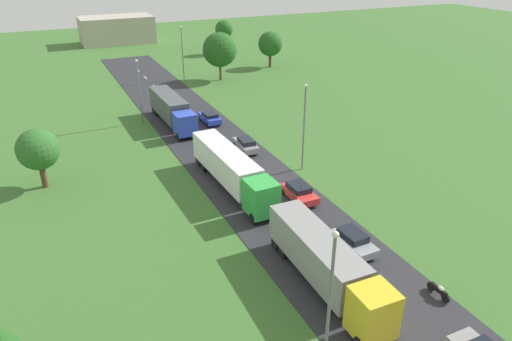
{
  "coord_description": "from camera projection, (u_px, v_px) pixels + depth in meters",
  "views": [
    {
      "loc": [
        -17.43,
        -6.94,
        21.46
      ],
      "look_at": [
        -0.16,
        29.49,
        1.96
      ],
      "focal_mm": 32.8,
      "sensor_mm": 36.0,
      "label": 1
    }
  ],
  "objects": [
    {
      "name": "lamppost_fourth",
      "position": [
        182.0,
        51.0,
        80.35
      ],
      "size": [
        0.36,
        0.36,
        9.15
      ],
      "color": "slate",
      "rests_on": "ground"
    },
    {
      "name": "lamppost_second",
      "position": [
        304.0,
        124.0,
        47.4
      ],
      "size": [
        0.36,
        0.36,
        9.23
      ],
      "color": "slate",
      "rests_on": "ground"
    },
    {
      "name": "tree_ash",
      "position": [
        224.0,
        29.0,
        100.33
      ],
      "size": [
        3.78,
        3.78,
        7.02
      ],
      "color": "#513823",
      "rests_on": "ground"
    },
    {
      "name": "road",
      "position": [
        282.0,
        212.0,
        41.63
      ],
      "size": [
        10.0,
        140.0,
        0.06
      ],
      "primitive_type": "cube",
      "color": "#2B2B30",
      "rests_on": "ground"
    },
    {
      "name": "truck_lead",
      "position": [
        326.0,
        263.0,
        31.55
      ],
      "size": [
        2.74,
        12.56,
        3.56
      ],
      "color": "yellow",
      "rests_on": "road"
    },
    {
      "name": "tree_maple",
      "position": [
        220.0,
        50.0,
        80.08
      ],
      "size": [
        5.85,
        5.85,
        8.19
      ],
      "color": "#513823",
      "rests_on": "ground"
    },
    {
      "name": "motorcycle_courier",
      "position": [
        439.0,
        290.0,
        31.37
      ],
      "size": [
        0.28,
        1.94,
        0.91
      ],
      "color": "black",
      "rests_on": "road"
    },
    {
      "name": "truck_second",
      "position": [
        232.0,
        169.0,
        44.73
      ],
      "size": [
        2.87,
        14.75,
        3.53
      ],
      "color": "green",
      "rests_on": "road"
    },
    {
      "name": "distant_building",
      "position": [
        117.0,
        30.0,
        112.49
      ],
      "size": [
        16.86,
        9.36,
        6.14
      ],
      "primitive_type": "cube",
      "color": "#B2A899",
      "rests_on": "ground"
    },
    {
      "name": "truck_third",
      "position": [
        172.0,
        109.0,
        61.02
      ],
      "size": [
        2.67,
        12.86,
        3.68
      ],
      "color": "blue",
      "rests_on": "road"
    },
    {
      "name": "car_third",
      "position": [
        299.0,
        192.0,
        43.19
      ],
      "size": [
        1.9,
        4.14,
        1.51
      ],
      "color": "red",
      "rests_on": "road"
    },
    {
      "name": "car_second",
      "position": [
        354.0,
        241.0,
        36.12
      ],
      "size": [
        1.92,
        4.08,
        1.5
      ],
      "color": "#8C939E",
      "rests_on": "road"
    },
    {
      "name": "tree_birch",
      "position": [
        38.0,
        150.0,
        44.28
      ],
      "size": [
        3.97,
        3.97,
        5.98
      ],
      "color": "#513823",
      "rests_on": "ground"
    },
    {
      "name": "car_fourth",
      "position": [
        246.0,
        144.0,
        53.53
      ],
      "size": [
        1.9,
        4.27,
        1.54
      ],
      "color": "gray",
      "rests_on": "road"
    },
    {
      "name": "car_fifth",
      "position": [
        210.0,
        117.0,
        61.94
      ],
      "size": [
        1.91,
        4.25,
        1.46
      ],
      "color": "blue",
      "rests_on": "road"
    },
    {
      "name": "tree_pine",
      "position": [
        270.0,
        44.0,
        89.26
      ],
      "size": [
        4.64,
        4.64,
        6.74
      ],
      "color": "#513823",
      "rests_on": "ground"
    },
    {
      "name": "lamppost_third",
      "position": [
        139.0,
        89.0,
        60.4
      ],
      "size": [
        0.36,
        0.36,
        8.47
      ],
      "color": "slate",
      "rests_on": "ground"
    },
    {
      "name": "lamppost_lead",
      "position": [
        330.0,
        300.0,
        23.86
      ],
      "size": [
        0.36,
        0.36,
        9.26
      ],
      "color": "slate",
      "rests_on": "ground"
    },
    {
      "name": "lane_marking_centre",
      "position": [
        290.0,
        219.0,
        40.37
      ],
      "size": [
        0.16,
        123.1,
        0.01
      ],
      "color": "white",
      "rests_on": "road"
    }
  ]
}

